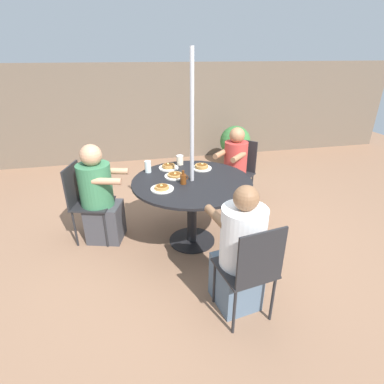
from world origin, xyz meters
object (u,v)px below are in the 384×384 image
(diner_south, at_px, (234,172))
(potted_shrub, at_px, (235,144))
(patio_table, at_px, (192,191))
(pancake_plate_a, at_px, (202,167))
(diner_east, at_px, (239,255))
(pancake_plate_c, at_px, (162,188))
(patio_chair_east, at_px, (251,268))
(coffee_cup, at_px, (180,160))
(drinking_glass_a, at_px, (148,167))
(syrup_bottle, at_px, (183,179))
(patio_chair_north, at_px, (85,198))
(pancake_plate_b, at_px, (175,175))
(patio_chair_south, at_px, (239,169))
(pancake_plate_d, at_px, (169,167))
(diner_north, at_px, (100,199))

(diner_south, bearing_deg, potted_shrub, -64.63)
(patio_table, distance_m, pancake_plate_a, 0.39)
(diner_east, relative_size, pancake_plate_c, 4.95)
(patio_chair_east, height_order, diner_east, diner_east)
(coffee_cup, xyz_separation_m, drinking_glass_a, (-0.40, -0.17, 0.01))
(diner_south, height_order, syrup_bottle, diner_south)
(patio_chair_east, distance_m, diner_east, 0.17)
(patio_chair_east, xyz_separation_m, syrup_bottle, (-0.30, 1.11, 0.30))
(syrup_bottle, bearing_deg, diner_south, 42.94)
(coffee_cup, bearing_deg, patio_chair_north, -170.61)
(diner_east, height_order, pancake_plate_b, diner_east)
(patio_chair_east, xyz_separation_m, coffee_cup, (-0.23, 1.70, 0.30))
(pancake_plate_a, relative_size, drinking_glass_a, 1.76)
(patio_chair_east, xyz_separation_m, pancake_plate_b, (-0.36, 1.32, 0.26))
(patio_chair_south, distance_m, pancake_plate_c, 1.59)
(pancake_plate_c, bearing_deg, patio_table, 25.95)
(syrup_bottle, xyz_separation_m, coffee_cup, (0.07, 0.58, -0.00))
(pancake_plate_a, xyz_separation_m, pancake_plate_b, (-0.34, -0.18, -0.01))
(pancake_plate_d, relative_size, potted_shrub, 0.31)
(patio_chair_east, xyz_separation_m, diner_east, (-0.03, 0.17, -0.00))
(pancake_plate_b, distance_m, potted_shrub, 2.74)
(pancake_plate_a, bearing_deg, diner_north, -178.34)
(patio_table, bearing_deg, coffee_cup, 94.04)
(patio_chair_south, distance_m, syrup_bottle, 1.36)
(patio_table, xyz_separation_m, pancake_plate_a, (0.18, 0.31, 0.15))
(diner_east, bearing_deg, coffee_cup, 88.21)
(pancake_plate_b, bearing_deg, coffee_cup, 71.95)
(pancake_plate_c, distance_m, drinking_glass_a, 0.52)
(patio_chair_south, relative_size, pancake_plate_b, 3.93)
(patio_chair_south, height_order, diner_south, diner_south)
(drinking_glass_a, xyz_separation_m, potted_shrub, (1.79, 2.04, -0.42))
(patio_chair_north, xyz_separation_m, pancake_plate_c, (0.82, -0.49, 0.26))
(patio_table, distance_m, pancake_plate_c, 0.40)
(patio_table, distance_m, potted_shrub, 2.75)
(diner_south, height_order, pancake_plate_a, diner_south)
(patio_chair_south, distance_m, coffee_cup, 1.00)
(diner_south, relative_size, coffee_cup, 10.01)
(diner_east, xyz_separation_m, pancake_plate_c, (-0.51, 0.85, 0.26))
(diner_east, bearing_deg, potted_shrub, 61.22)
(patio_chair_east, relative_size, diner_south, 0.80)
(pancake_plate_b, distance_m, pancake_plate_c, 0.35)
(pancake_plate_b, xyz_separation_m, coffee_cup, (0.12, 0.38, 0.04))
(diner_north, bearing_deg, diner_south, 119.97)
(diner_east, relative_size, pancake_plate_b, 4.95)
(patio_table, bearing_deg, pancake_plate_b, 139.76)
(drinking_glass_a, bearing_deg, pancake_plate_a, -2.49)
(patio_chair_east, height_order, diner_south, diner_south)
(patio_chair_north, height_order, patio_chair_east, same)
(syrup_bottle, bearing_deg, drinking_glass_a, 128.50)
(patio_table, bearing_deg, patio_chair_east, -80.57)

